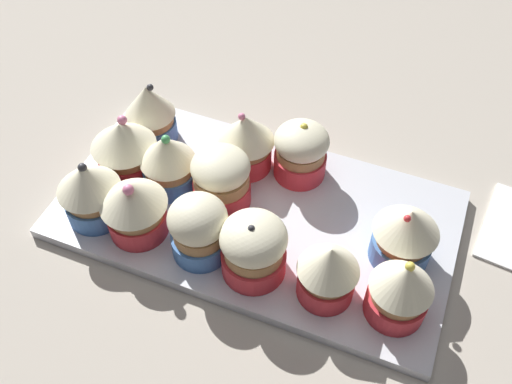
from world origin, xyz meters
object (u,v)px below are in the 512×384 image
cupcake_6 (126,144)px  cupcake_8 (222,178)px  cupcake_5 (400,290)px  cupcake_12 (301,151)px  cupcake_2 (199,228)px  cupcake_9 (404,237)px  cupcake_11 (246,141)px  cupcake_1 (134,206)px  cupcake_7 (168,161)px  baking_tray (256,214)px  cupcake_0 (90,191)px  cupcake_3 (254,248)px  cupcake_4 (328,271)px  cupcake_10 (150,113)px

cupcake_6 → cupcake_8: 11.16cm
cupcake_5 → cupcake_8: cupcake_5 is taller
cupcake_8 → cupcake_12: (6.16, 6.55, -0.07)cm
cupcake_2 → cupcake_9: bearing=18.7°
cupcake_6 → cupcake_12: (17.31, 6.25, -0.29)cm
cupcake_2 → cupcake_11: bearing=90.9°
cupcake_1 → cupcake_7: size_ratio=1.01×
cupcake_7 → cupcake_12: bearing=28.6°
baking_tray → cupcake_1: (-9.99, -6.53, 4.29)cm
cupcake_11 → baking_tray: bearing=-59.0°
cupcake_0 → cupcake_5: 30.78cm
cupcake_3 → cupcake_6: 18.72cm
cupcake_7 → cupcake_8: size_ratio=1.08×
cupcake_6 → cupcake_2: bearing=-30.6°
baking_tray → cupcake_4: 12.19cm
cupcake_1 → cupcake_0: bearing=-180.0°
cupcake_3 → cupcake_11: size_ratio=0.97×
cupcake_6 → cupcake_8: cupcake_6 is taller
baking_tray → cupcake_4: size_ratio=5.83×
cupcake_5 → cupcake_6: bearing=168.3°
cupcake_8 → cupcake_5: bearing=-17.2°
cupcake_8 → cupcake_9: bearing=-1.7°
baking_tray → cupcake_12: bearing=70.4°
cupcake_1 → cupcake_6: size_ratio=1.02×
baking_tray → cupcake_6: bearing=178.3°
cupcake_3 → cupcake_8: 9.14cm
cupcake_8 → cupcake_11: size_ratio=0.91×
cupcake_0 → cupcake_5: size_ratio=1.00×
cupcake_2 → cupcake_3: (5.56, -0.07, -0.07)cm
cupcake_5 → cupcake_10: bearing=159.4°
cupcake_3 → cupcake_4: (7.03, 0.12, 0.10)cm
cupcake_3 → cupcake_8: (-6.20, 6.72, -0.08)cm
cupcake_2 → cupcake_8: (-0.64, 6.65, -0.15)cm
cupcake_4 → cupcake_5: size_ratio=0.94×
cupcake_0 → cupcake_8: size_ratio=1.09×
cupcake_0 → cupcake_5: (30.77, 0.61, -0.10)cm
cupcake_12 → cupcake_3: bearing=-89.8°
cupcake_4 → cupcake_10: (-24.36, 12.08, 0.17)cm
cupcake_1 → cupcake_3: 12.41cm
cupcake_10 → cupcake_12: cupcake_10 is taller
cupcake_5 → cupcake_11: bearing=149.1°
cupcake_3 → cupcake_11: bearing=115.4°
cupcake_6 → cupcake_11: size_ratio=0.98×
cupcake_8 → cupcake_11: bearing=85.3°
cupcake_8 → cupcake_12: same height
cupcake_2 → cupcake_9: cupcake_9 is taller
cupcake_9 → cupcake_2: bearing=-161.3°
cupcake_4 → cupcake_8: bearing=153.5°
cupcake_6 → cupcake_11: bearing=23.7°
baking_tray → cupcake_5: size_ratio=5.51×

